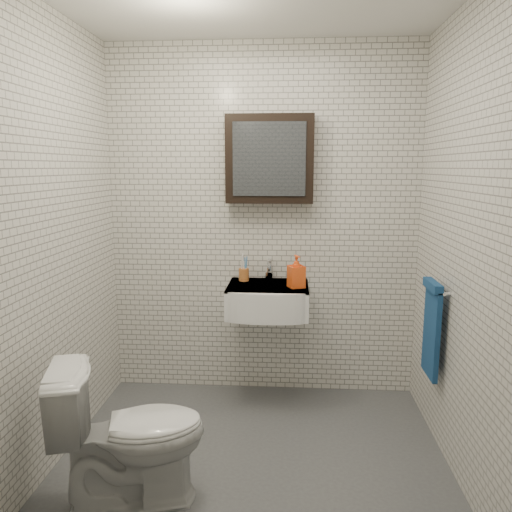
% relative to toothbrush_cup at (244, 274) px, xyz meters
% --- Properties ---
extents(ground, '(2.20, 2.00, 0.01)m').
position_rel_toothbrush_cup_xyz_m(ground, '(0.13, -0.89, -0.89)').
color(ground, '#484A4F').
rests_on(ground, ground).
extents(room_shell, '(2.22, 2.02, 2.51)m').
position_rel_toothbrush_cup_xyz_m(room_shell, '(0.13, -0.89, 0.57)').
color(room_shell, silver).
rests_on(room_shell, ground).
extents(washbasin, '(0.55, 0.50, 0.20)m').
position_rel_toothbrush_cup_xyz_m(washbasin, '(0.18, -0.16, -0.14)').
color(washbasin, white).
rests_on(washbasin, room_shell).
extents(faucet, '(0.06, 0.20, 0.15)m').
position_rel_toothbrush_cup_xyz_m(faucet, '(0.18, 0.04, 0.02)').
color(faucet, silver).
rests_on(faucet, washbasin).
extents(mirror_cabinet, '(0.60, 0.15, 0.60)m').
position_rel_toothbrush_cup_xyz_m(mirror_cabinet, '(0.18, 0.03, 0.80)').
color(mirror_cabinet, black).
rests_on(mirror_cabinet, room_shell).
extents(towel_rail, '(0.09, 0.30, 0.58)m').
position_rel_toothbrush_cup_xyz_m(towel_rail, '(1.17, -0.54, -0.17)').
color(towel_rail, silver).
rests_on(towel_rail, room_shell).
extents(toothbrush_cup, '(0.09, 0.09, 0.20)m').
position_rel_toothbrush_cup_xyz_m(toothbrush_cup, '(0.00, 0.00, 0.00)').
color(toothbrush_cup, '#BC692F').
rests_on(toothbrush_cup, washbasin).
extents(soap_bottle, '(0.13, 0.13, 0.22)m').
position_rel_toothbrush_cup_xyz_m(soap_bottle, '(0.37, -0.17, 0.06)').
color(soap_bottle, orange).
rests_on(soap_bottle, washbasin).
extents(toilet, '(0.80, 0.59, 0.73)m').
position_rel_toothbrush_cup_xyz_m(toilet, '(-0.44, -1.25, -0.53)').
color(toilet, white).
rests_on(toilet, ground).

